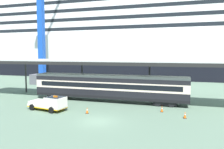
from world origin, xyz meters
TOP-DOWN VIEW (x-y plane):
  - ground_plane at (0.00, 0.00)m, footprint 400.00×400.00m
  - cruise_ship at (-1.01, 52.95)m, footprint 155.55×26.35m
  - platform_canopy at (-2.18, 10.48)m, footprint 46.95×6.02m
  - train_carriage at (-2.18, 10.08)m, footprint 23.94×2.81m
  - service_truck at (-7.66, 2.46)m, footprint 5.48×2.95m
  - traffic_cone_near at (9.07, 3.96)m, footprint 0.36×0.36m
  - traffic_cone_mid at (-2.48, 2.56)m, footprint 0.36×0.36m
  - traffic_cone_far at (6.30, 6.05)m, footprint 0.36×0.36m
  - dockside_crane at (-23.81, 24.70)m, footprint 9.96×4.40m

SIDE VIEW (x-z plane):
  - ground_plane at x=0.00m, z-range 0.00..0.00m
  - traffic_cone_far at x=6.30m, z-range -0.01..0.75m
  - traffic_cone_mid at x=-2.48m, z-range -0.01..0.78m
  - traffic_cone_near at x=9.07m, z-range -0.01..0.78m
  - service_truck at x=-7.66m, z-range -0.02..2.00m
  - train_carriage at x=-2.18m, z-range 0.26..4.37m
  - platform_canopy at x=-2.18m, z-range 2.99..9.42m
  - cruise_ship at x=-1.01m, z-range -6.45..32.00m
  - dockside_crane at x=-23.81m, z-range -10.48..45.66m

